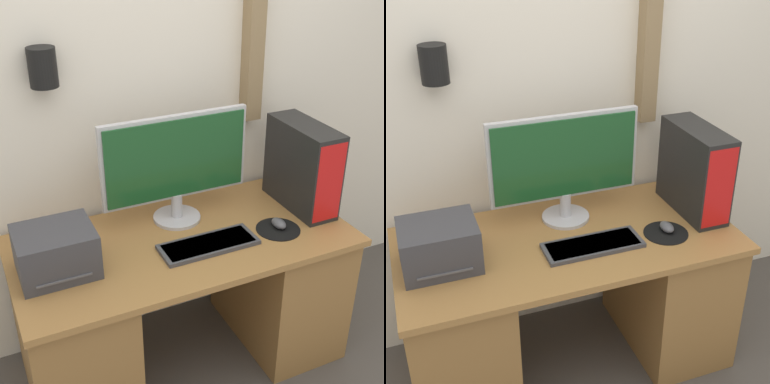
# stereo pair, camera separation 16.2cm
# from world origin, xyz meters

# --- Properties ---
(wall_back) EXTENTS (6.40, 0.16, 2.70)m
(wall_back) POSITION_xyz_m (0.00, 0.77, 1.36)
(wall_back) COLOR silver
(wall_back) RESTS_ON ground_plane
(desk) EXTENTS (1.48, 0.72, 0.71)m
(desk) POSITION_xyz_m (0.00, 0.36, 0.37)
(desk) COLOR olive
(desk) RESTS_ON ground_plane
(monitor) EXTENTS (0.68, 0.22, 0.50)m
(monitor) POSITION_xyz_m (0.04, 0.53, 0.99)
(monitor) COLOR #B7B7BC
(monitor) RESTS_ON desk
(keyboard) EXTENTS (0.43, 0.16, 0.02)m
(keyboard) POSITION_xyz_m (0.07, 0.26, 0.72)
(keyboard) COLOR #3D3D42
(keyboard) RESTS_ON desk
(mousepad) EXTENTS (0.20, 0.20, 0.00)m
(mousepad) POSITION_xyz_m (0.42, 0.25, 0.71)
(mousepad) COLOR black
(mousepad) RESTS_ON desk
(mouse) EXTENTS (0.05, 0.09, 0.04)m
(mouse) POSITION_xyz_m (0.43, 0.26, 0.73)
(mouse) COLOR #4C4C51
(mouse) RESTS_ON mousepad
(computer_tower) EXTENTS (0.16, 0.41, 0.41)m
(computer_tower) POSITION_xyz_m (0.64, 0.40, 0.91)
(computer_tower) COLOR black
(computer_tower) RESTS_ON desk
(printer) EXTENTS (0.30, 0.26, 0.19)m
(printer) POSITION_xyz_m (-0.55, 0.35, 0.80)
(printer) COLOR #38383D
(printer) RESTS_ON desk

